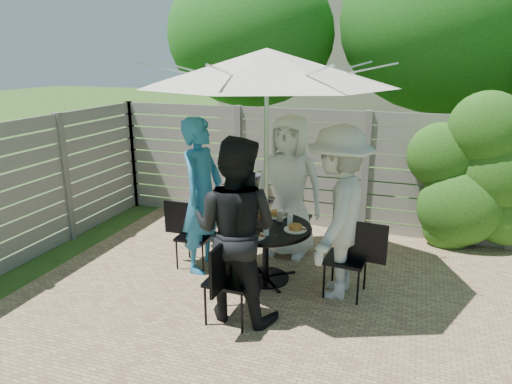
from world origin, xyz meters
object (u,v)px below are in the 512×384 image
(syrup_jug, at_px, (263,217))
(coffee_cup, at_px, (280,216))
(chair_left, at_px, (195,248))
(bicycle, at_px, (247,195))
(person_front, at_px, (235,230))
(glass_front, at_px, (266,229))
(person_back, at_px, (289,187))
(plate_front, at_px, (254,235))
(chair_right, at_px, (346,273))
(plate_right, at_px, (295,228))
(chair_front, at_px, (231,296))
(glass_right, at_px, (290,220))
(chair_back, at_px, (291,230))
(patio_table, at_px, (266,243))
(glass_back, at_px, (265,212))
(glass_left, at_px, (242,220))
(person_left, at_px, (202,196))
(plate_back, at_px, (276,214))
(person_right, at_px, (338,213))
(plate_left, at_px, (238,220))
(umbrella, at_px, (267,67))

(syrup_jug, height_order, coffee_cup, syrup_jug)
(chair_left, xyz_separation_m, bicycle, (0.16, 1.50, 0.29))
(person_front, height_order, glass_front, person_front)
(person_back, xyz_separation_m, plate_front, (-0.07, -1.19, -0.23))
(chair_right, relative_size, plate_right, 3.45)
(glass_front, bearing_deg, coffee_cup, 87.44)
(plate_front, distance_m, glass_front, 0.15)
(chair_front, relative_size, bicycle, 0.45)
(plate_right, distance_m, glass_right, 0.15)
(bicycle, bearing_deg, chair_back, -20.36)
(patio_table, bearing_deg, glass_back, 108.86)
(chair_front, bearing_deg, glass_back, 3.28)
(glass_front, height_order, syrup_jug, syrup_jug)
(chair_front, height_order, glass_left, chair_front)
(person_left, bearing_deg, chair_back, -40.70)
(chair_left, height_order, plate_back, chair_left)
(glass_front, bearing_deg, person_right, 16.56)
(chair_right, height_order, plate_left, chair_right)
(glass_left, bearing_deg, plate_back, 57.68)
(chair_back, bearing_deg, plate_back, 3.19)
(glass_front, bearing_deg, person_back, 92.36)
(chair_left, xyz_separation_m, plate_back, (0.98, 0.31, 0.46))
(glass_front, bearing_deg, person_front, -103.56)
(chair_right, distance_m, syrup_jug, 1.14)
(syrup_jug, distance_m, coffee_cup, 0.23)
(umbrella, height_order, bicycle, umbrella)
(glass_back, relative_size, syrup_jug, 0.88)
(glass_back, bearing_deg, chair_left, -166.26)
(chair_right, height_order, bicycle, bicycle)
(glass_left, bearing_deg, plate_front, -47.64)
(patio_table, relative_size, glass_right, 7.96)
(person_front, height_order, person_right, person_right)
(chair_front, distance_m, person_right, 1.44)
(chair_back, height_order, coffee_cup, chair_back)
(chair_left, xyz_separation_m, glass_right, (1.23, 0.04, 0.51))
(chair_back, distance_m, plate_back, 0.74)
(coffee_cup, height_order, bicycle, bicycle)
(syrup_jug, bearing_deg, chair_back, 83.05)
(glass_front, bearing_deg, bicycle, 116.15)
(patio_table, bearing_deg, person_back, 86.86)
(person_right, height_order, plate_right, person_right)
(patio_table, distance_m, person_right, 0.96)
(glass_right, bearing_deg, glass_back, 153.86)
(glass_back, xyz_separation_m, glass_left, (-0.17, -0.36, 0.00))
(plate_back, distance_m, bicycle, 1.46)
(plate_front, distance_m, bicycle, 2.08)
(person_right, bearing_deg, umbrella, -90.00)
(plate_left, xyz_separation_m, coffee_cup, (0.47, 0.19, 0.04))
(person_front, height_order, plate_right, person_front)
(patio_table, bearing_deg, umbrella, -63.43)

